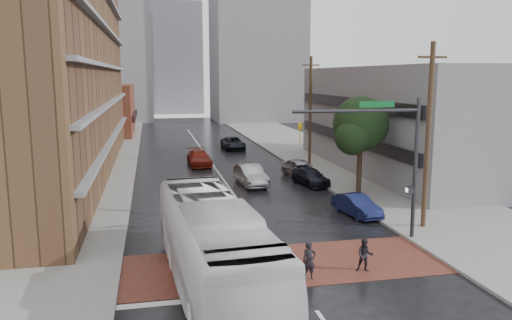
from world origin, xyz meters
name	(u,v)px	position (x,y,z in m)	size (l,w,h in m)	color
ground	(287,269)	(0.00, 0.00, 0.00)	(160.00, 160.00, 0.00)	black
crosswalk	(284,264)	(0.00, 0.50, 0.01)	(14.00, 5.00, 0.02)	brown
sidewalk_west	(83,171)	(-11.50, 25.00, 0.07)	(9.00, 90.00, 0.15)	gray
sidewalk_east	(333,162)	(11.50, 25.00, 0.07)	(9.00, 90.00, 0.15)	gray
apartment_block	(38,2)	(-14.00, 24.00, 14.00)	(10.00, 44.00, 28.00)	brown
storefront_west	(104,110)	(-12.00, 54.00, 3.50)	(8.00, 16.00, 7.00)	brown
building_east	(409,119)	(16.50, 20.00, 4.50)	(11.00, 26.00, 9.00)	gray
distant_tower_west	(101,33)	(-14.00, 78.00, 16.00)	(18.00, 16.00, 32.00)	gray
distant_tower_east	(257,22)	(14.00, 72.00, 18.00)	(16.00, 14.00, 36.00)	gray
distant_tower_center	(174,59)	(0.00, 95.00, 12.00)	(12.00, 10.00, 24.00)	gray
street_tree	(361,128)	(8.52, 12.03, 4.73)	(4.20, 4.10, 6.90)	#332319
signal_mast	(389,149)	(5.85, 2.50, 4.73)	(6.50, 0.30, 7.20)	#2D2D33
utility_pole_near	(428,135)	(8.80, 4.00, 5.14)	(1.60, 0.26, 10.00)	#473321
utility_pole_far	(310,110)	(8.80, 24.00, 5.14)	(1.60, 0.26, 10.00)	#473321
transit_bus	(213,246)	(-3.33, -1.36, 1.75)	(2.94, 12.58, 3.51)	silver
pedestrian_a	(309,261)	(0.60, -1.26, 0.80)	(0.58, 0.38, 1.59)	black
pedestrian_b	(365,255)	(3.17, -0.97, 0.73)	(0.70, 0.55, 1.45)	black
car_travel_a	(205,200)	(-2.42, 10.17, 0.66)	(1.55, 3.85, 1.31)	#97989E
car_travel_b	(251,175)	(1.77, 16.76, 0.77)	(1.64, 4.69, 1.55)	#ABAFB3
car_travel_c	(199,158)	(-1.26, 26.06, 0.70)	(1.96, 4.81, 1.40)	maroon
suv_travel	(233,143)	(3.51, 35.63, 0.69)	(2.29, 4.97, 1.38)	black
car_parked_near	(357,205)	(6.30, 7.22, 0.63)	(1.33, 3.81, 1.25)	#131A44
car_parked_mid	(311,177)	(6.30, 16.00, 0.61)	(1.71, 4.21, 1.22)	black
car_parked_far	(300,168)	(6.30, 18.81, 0.76)	(1.78, 4.44, 1.51)	#9B9DA2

